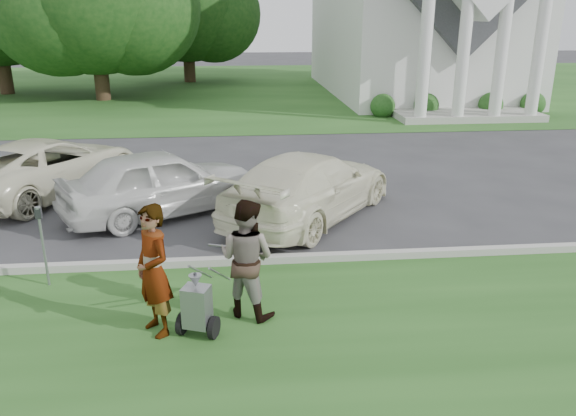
{
  "coord_description": "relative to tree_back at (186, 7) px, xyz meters",
  "views": [
    {
      "loc": [
        -1.08,
        -8.87,
        4.36
      ],
      "look_at": [
        -0.24,
        0.0,
        1.26
      ],
      "focal_mm": 35.0,
      "sensor_mm": 36.0,
      "label": 1
    }
  ],
  "objects": [
    {
      "name": "ground",
      "position": [
        4.01,
        -29.99,
        -4.73
      ],
      "size": [
        120.0,
        120.0,
        0.0
      ],
      "primitive_type": "plane",
      "color": "#333335",
      "rests_on": "ground"
    },
    {
      "name": "grass_strip",
      "position": [
        4.01,
        -32.99,
        -4.72
      ],
      "size": [
        80.0,
        7.0,
        0.01
      ],
      "primitive_type": "cube",
      "color": "#214919",
      "rests_on": "ground"
    },
    {
      "name": "church_lawn",
      "position": [
        4.01,
        -2.99,
        -4.72
      ],
      "size": [
        80.0,
        30.0,
        0.01
      ],
      "primitive_type": "cube",
      "color": "#214919",
      "rests_on": "ground"
    },
    {
      "name": "curb",
      "position": [
        4.01,
        -29.44,
        -4.65
      ],
      "size": [
        80.0,
        0.18,
        0.15
      ],
      "primitive_type": "cube",
      "color": "#9E9E93",
      "rests_on": "ground"
    },
    {
      "name": "tree_back",
      "position": [
        0.0,
        0.0,
        0.0
      ],
      "size": [
        9.61,
        7.6,
        8.89
      ],
      "color": "#332316",
      "rests_on": "ground"
    },
    {
      "name": "striping_cart",
      "position": [
        2.32,
        -31.78,
        -4.28
      ],
      "size": [
        0.81,
        1.19,
        1.03
      ],
      "rotation": [
        0.0,
        0.0,
        -0.35
      ],
      "color": "black",
      "rests_on": "ground"
    },
    {
      "name": "person_left",
      "position": [
        1.74,
        -31.64,
        -3.77
      ],
      "size": [
        0.78,
        0.84,
        1.92
      ],
      "primitive_type": "imported",
      "rotation": [
        0.0,
        0.0,
        -0.96
      ],
      "color": "#999999",
      "rests_on": "ground"
    },
    {
      "name": "person_right",
      "position": [
        3.04,
        -31.24,
        -3.81
      ],
      "size": [
        1.12,
        1.06,
        1.83
      ],
      "primitive_type": "imported",
      "rotation": [
        0.0,
        0.0,
        2.59
      ],
      "color": "#999999",
      "rests_on": "ground"
    },
    {
      "name": "parking_meter_near",
      "position": [
        -0.29,
        -29.98,
        -3.84
      ],
      "size": [
        0.1,
        0.09,
        1.41
      ],
      "color": "gray",
      "rests_on": "ground"
    },
    {
      "name": "car_a",
      "position": [
        -1.82,
        -24.58,
        -4.02
      ],
      "size": [
        4.47,
        5.6,
        1.41
      ],
      "primitive_type": "imported",
      "rotation": [
        0.0,
        0.0,
        2.65
      ],
      "color": "beige",
      "rests_on": "ground"
    },
    {
      "name": "car_b",
      "position": [
        1.22,
        -26.51,
        -3.96
      ],
      "size": [
        4.78,
        3.77,
        1.52
      ],
      "primitive_type": "imported",
      "rotation": [
        0.0,
        0.0,
        2.09
      ],
      "color": "silver",
      "rests_on": "ground"
    },
    {
      "name": "car_c",
      "position": [
        4.53,
        -27.03,
        -3.99
      ],
      "size": [
        4.74,
        5.3,
        1.48
      ],
      "primitive_type": "imported",
      "rotation": [
        0.0,
        0.0,
        2.49
      ],
      "color": "#EAE8C7",
      "rests_on": "ground"
    }
  ]
}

